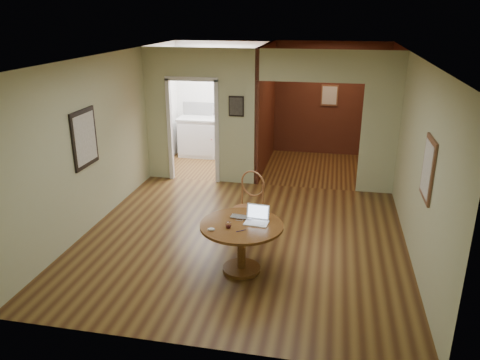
% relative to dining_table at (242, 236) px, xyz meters
% --- Properties ---
extents(floor, '(5.00, 5.00, 0.00)m').
position_rel_dining_table_xyz_m(floor, '(-0.17, 0.87, -0.52)').
color(floor, '#412512').
rests_on(floor, ground).
extents(room_shell, '(5.20, 7.50, 5.00)m').
position_rel_dining_table_xyz_m(room_shell, '(-0.64, 3.97, 0.77)').
color(room_shell, white).
rests_on(room_shell, ground).
extents(dining_table, '(1.11, 1.11, 0.70)m').
position_rel_dining_table_xyz_m(dining_table, '(0.00, 0.00, 0.00)').
color(dining_table, brown).
rests_on(dining_table, ground).
extents(chair, '(0.59, 0.59, 1.08)m').
position_rel_dining_table_xyz_m(chair, '(-0.08, 0.99, 0.08)').
color(chair, brown).
rests_on(chair, ground).
extents(open_laptop, '(0.33, 0.29, 0.22)m').
position_rel_dining_table_xyz_m(open_laptop, '(0.19, 0.12, 0.24)').
color(open_laptop, white).
rests_on(open_laptop, dining_table).
extents(closed_laptop, '(0.33, 0.23, 0.02)m').
position_rel_dining_table_xyz_m(closed_laptop, '(-0.04, 0.14, 0.19)').
color(closed_laptop, '#AFAEB3').
rests_on(closed_laptop, dining_table).
extents(mouse, '(0.10, 0.07, 0.04)m').
position_rel_dining_table_xyz_m(mouse, '(-0.34, -0.27, 0.20)').
color(mouse, white).
rests_on(mouse, dining_table).
extents(wine_glass, '(0.08, 0.08, 0.09)m').
position_rel_dining_table_xyz_m(wine_glass, '(-0.15, -0.14, 0.23)').
color(wine_glass, white).
rests_on(wine_glass, dining_table).
extents(pen, '(0.11, 0.09, 0.01)m').
position_rel_dining_table_xyz_m(pen, '(0.03, -0.20, 0.18)').
color(pen, '#0B1251').
rests_on(pen, dining_table).
extents(kitchen_cabinet, '(2.06, 0.60, 0.94)m').
position_rel_dining_table_xyz_m(kitchen_cabinet, '(-1.52, 5.07, -0.04)').
color(kitchen_cabinet, white).
rests_on(kitchen_cabinet, ground).
extents(grocery_bag, '(0.37, 0.33, 0.32)m').
position_rel_dining_table_xyz_m(grocery_bag, '(-0.72, 5.07, 0.58)').
color(grocery_bag, beige).
rests_on(grocery_bag, kitchen_cabinet).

